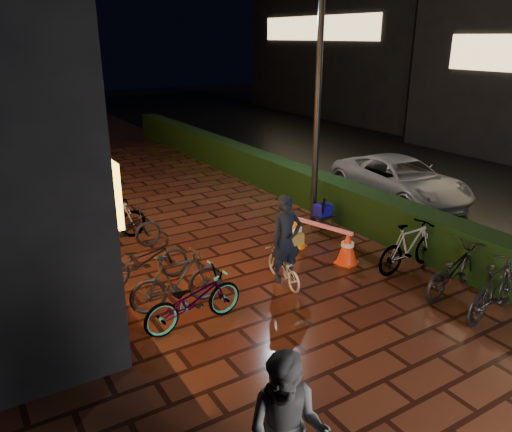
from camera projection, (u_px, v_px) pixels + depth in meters
ground at (337, 316)px, 8.66m from camera, size 80.00×80.00×0.00m
asphalt_road at (443, 178)px, 17.11m from camera, size 11.00×60.00×0.01m
hedge at (257, 167)px, 16.52m from camera, size 0.70×20.00×1.00m
van at (400, 180)px, 14.57m from camera, size 2.42×4.64×1.25m
lamp_post_hedge at (318, 99)px, 11.85m from camera, size 0.55×0.20×5.77m
lamp_post_sf at (39, 113)px, 12.67m from camera, size 0.48×0.15×4.99m
cyclist at (285, 252)px, 9.56m from camera, size 0.68×1.32×1.83m
traffic_barrier at (321, 239)px, 10.99m from camera, size 0.90×1.79×0.73m
cart_assembly at (323, 211)px, 12.34m from camera, size 0.54×0.56×0.97m
parked_bikes_storefront at (146, 255)px, 9.88m from camera, size 2.01×4.99×1.05m
parked_bikes_hedge at (450, 267)px, 9.34m from camera, size 1.96×2.68×1.05m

